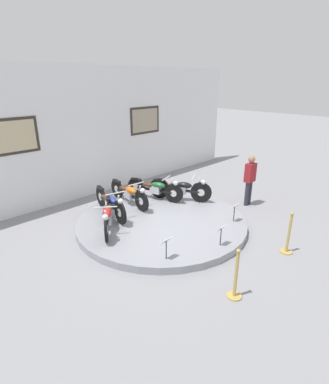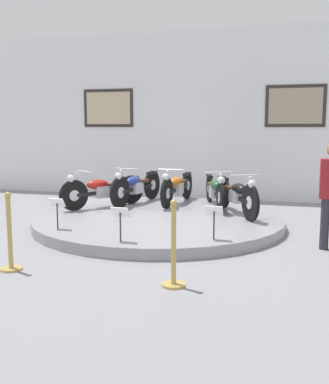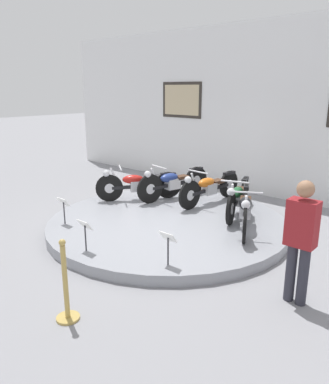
{
  "view_description": "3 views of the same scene",
  "coord_description": "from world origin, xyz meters",
  "px_view_note": "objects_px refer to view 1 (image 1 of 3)",
  "views": [
    {
      "loc": [
        -5.19,
        -5.38,
        3.81
      ],
      "look_at": [
        0.24,
        0.12,
        0.87
      ],
      "focal_mm": 28.0,
      "sensor_mm": 36.0,
      "label": 1
    },
    {
      "loc": [
        2.35,
        -7.94,
        1.85
      ],
      "look_at": [
        0.1,
        0.03,
        0.63
      ],
      "focal_mm": 42.0,
      "sensor_mm": 36.0,
      "label": 2
    },
    {
      "loc": [
        4.53,
        -5.23,
        2.66
      ],
      "look_at": [
        -0.08,
        -0.0,
        0.72
      ],
      "focal_mm": 35.0,
      "sensor_mm": 36.0,
      "label": 3
    }
  ],
  "objects_px": {
    "info_placard_front_right": "(235,209)",
    "stanchion_post_right_of_entry": "(288,239)",
    "visitor_standing": "(250,178)",
    "stanchion_post_left_of_entry": "(235,281)",
    "motorcycle_black": "(181,188)",
    "info_placard_front_centre": "(221,231)",
    "motorcycle_red": "(107,215)",
    "motorcycle_blue": "(110,202)",
    "info_placard_front_left": "(166,244)",
    "motorcycle_orange": "(129,193)",
    "motorcycle_green": "(156,188)"
  },
  "relations": [
    {
      "from": "motorcycle_green",
      "to": "info_placard_front_centre",
      "type": "relative_size",
      "value": 3.66
    },
    {
      "from": "motorcycle_green",
      "to": "info_placard_front_right",
      "type": "height_order",
      "value": "motorcycle_green"
    },
    {
      "from": "motorcycle_black",
      "to": "motorcycle_blue",
      "type": "bearing_deg",
      "value": 164.53
    },
    {
      "from": "motorcycle_green",
      "to": "stanchion_post_right_of_entry",
      "type": "bearing_deg",
      "value": -86.97
    },
    {
      "from": "stanchion_post_left_of_entry",
      "to": "motorcycle_red",
      "type": "bearing_deg",
      "value": 94.76
    },
    {
      "from": "info_placard_front_right",
      "to": "stanchion_post_right_of_entry",
      "type": "height_order",
      "value": "stanchion_post_right_of_entry"
    },
    {
      "from": "info_placard_front_centre",
      "to": "stanchion_post_right_of_entry",
      "type": "height_order",
      "value": "stanchion_post_right_of_entry"
    },
    {
      "from": "stanchion_post_right_of_entry",
      "to": "motorcycle_red",
      "type": "bearing_deg",
      "value": 124.46
    },
    {
      "from": "motorcycle_green",
      "to": "stanchion_post_right_of_entry",
      "type": "relative_size",
      "value": 1.83
    },
    {
      "from": "motorcycle_black",
      "to": "visitor_standing",
      "type": "distance_m",
      "value": 2.17
    },
    {
      "from": "info_placard_front_right",
      "to": "stanchion_post_right_of_entry",
      "type": "xyz_separation_m",
      "value": [
        -0.2,
        -1.59,
        -0.21
      ]
    },
    {
      "from": "motorcycle_red",
      "to": "stanchion_post_left_of_entry",
      "type": "bearing_deg",
      "value": -85.24
    },
    {
      "from": "motorcycle_orange",
      "to": "visitor_standing",
      "type": "height_order",
      "value": "visitor_standing"
    },
    {
      "from": "motorcycle_green",
      "to": "info_placard_front_right",
      "type": "distance_m",
      "value": 2.68
    },
    {
      "from": "visitor_standing",
      "to": "stanchion_post_left_of_entry",
      "type": "bearing_deg",
      "value": -152.01
    },
    {
      "from": "motorcycle_black",
      "to": "stanchion_post_left_of_entry",
      "type": "height_order",
      "value": "stanchion_post_left_of_entry"
    },
    {
      "from": "info_placard_front_left",
      "to": "info_placard_front_right",
      "type": "height_order",
      "value": "same"
    },
    {
      "from": "visitor_standing",
      "to": "stanchion_post_left_of_entry",
      "type": "distance_m",
      "value": 4.62
    },
    {
      "from": "motorcycle_green",
      "to": "visitor_standing",
      "type": "bearing_deg",
      "value": -44.78
    },
    {
      "from": "stanchion_post_left_of_entry",
      "to": "motorcycle_blue",
      "type": "bearing_deg",
      "value": 86.89
    },
    {
      "from": "motorcycle_blue",
      "to": "motorcycle_orange",
      "type": "relative_size",
      "value": 1.0
    },
    {
      "from": "motorcycle_blue",
      "to": "stanchion_post_left_of_entry",
      "type": "bearing_deg",
      "value": -93.11
    },
    {
      "from": "info_placard_front_left",
      "to": "info_placard_front_right",
      "type": "distance_m",
      "value": 2.58
    },
    {
      "from": "motorcycle_orange",
      "to": "visitor_standing",
      "type": "bearing_deg",
      "value": -38.03
    },
    {
      "from": "motorcycle_orange",
      "to": "info_placard_front_left",
      "type": "xyz_separation_m",
      "value": [
        -1.29,
        -2.88,
        -0.01
      ]
    },
    {
      "from": "visitor_standing",
      "to": "stanchion_post_left_of_entry",
      "type": "relative_size",
      "value": 1.57
    },
    {
      "from": "motorcycle_black",
      "to": "motorcycle_red",
      "type": "bearing_deg",
      "value": 179.98
    },
    {
      "from": "info_placard_front_centre",
      "to": "info_placard_front_left",
      "type": "bearing_deg",
      "value": 159.46
    },
    {
      "from": "motorcycle_red",
      "to": "visitor_standing",
      "type": "distance_m",
      "value": 4.6
    },
    {
      "from": "visitor_standing",
      "to": "stanchion_post_left_of_entry",
      "type": "xyz_separation_m",
      "value": [
        -4.05,
        -2.15,
        -0.56
      ]
    },
    {
      "from": "motorcycle_black",
      "to": "info_placard_front_centre",
      "type": "distance_m",
      "value": 2.86
    },
    {
      "from": "motorcycle_red",
      "to": "motorcycle_green",
      "type": "distance_m",
      "value": 2.34
    },
    {
      "from": "motorcycle_red",
      "to": "info_placard_front_centre",
      "type": "xyz_separation_m",
      "value": [
        1.39,
        -2.51,
        -0.01
      ]
    },
    {
      "from": "stanchion_post_right_of_entry",
      "to": "info_placard_front_centre",
      "type": "bearing_deg",
      "value": 134.58
    },
    {
      "from": "motorcycle_orange",
      "to": "info_placard_front_right",
      "type": "relative_size",
      "value": 3.85
    },
    {
      "from": "info_placard_front_right",
      "to": "info_placard_front_left",
      "type": "bearing_deg",
      "value": 180.0
    },
    {
      "from": "info_placard_front_right",
      "to": "stanchion_post_right_of_entry",
      "type": "distance_m",
      "value": 1.62
    },
    {
      "from": "motorcycle_orange",
      "to": "motorcycle_green",
      "type": "distance_m",
      "value": 0.9
    },
    {
      "from": "motorcycle_red",
      "to": "visitor_standing",
      "type": "xyz_separation_m",
      "value": [
        4.35,
        -1.46,
        0.35
      ]
    },
    {
      "from": "stanchion_post_right_of_entry",
      "to": "motorcycle_orange",
      "type": "bearing_deg",
      "value": 103.74
    },
    {
      "from": "motorcycle_blue",
      "to": "motorcycle_green",
      "type": "bearing_deg",
      "value": -0.03
    },
    {
      "from": "motorcycle_blue",
      "to": "stanchion_post_left_of_entry",
      "type": "distance_m",
      "value": 4.24
    },
    {
      "from": "motorcycle_orange",
      "to": "visitor_standing",
      "type": "xyz_separation_m",
      "value": [
        2.96,
        -2.32,
        0.34
      ]
    },
    {
      "from": "motorcycle_green",
      "to": "info_placard_front_centre",
      "type": "xyz_separation_m",
      "value": [
        -0.86,
        -3.13,
        -0.01
      ]
    },
    {
      "from": "motorcycle_orange",
      "to": "stanchion_post_left_of_entry",
      "type": "relative_size",
      "value": 1.92
    },
    {
      "from": "motorcycle_red",
      "to": "motorcycle_black",
      "type": "height_order",
      "value": "motorcycle_black"
    },
    {
      "from": "motorcycle_red",
      "to": "visitor_standing",
      "type": "relative_size",
      "value": 1.0
    },
    {
      "from": "motorcycle_blue",
      "to": "motorcycle_orange",
      "type": "xyz_separation_m",
      "value": [
        0.86,
        0.24,
        -0.01
      ]
    },
    {
      "from": "motorcycle_black",
      "to": "info_placard_front_centre",
      "type": "height_order",
      "value": "motorcycle_black"
    },
    {
      "from": "motorcycle_blue",
      "to": "visitor_standing",
      "type": "xyz_separation_m",
      "value": [
        3.82,
        -2.08,
        0.33
      ]
    }
  ]
}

